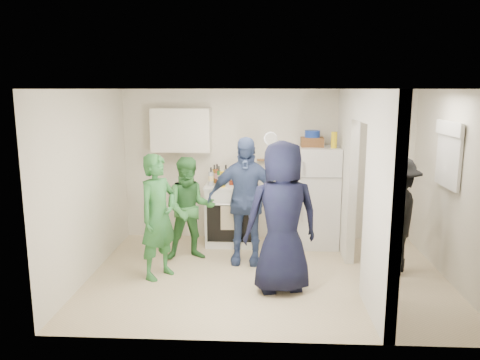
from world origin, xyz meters
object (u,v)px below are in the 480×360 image
at_px(fridge, 317,197).
at_px(blue_bowl, 312,134).
at_px(stove, 231,214).
at_px(person_nook, 396,216).
at_px(person_green_left, 158,217).
at_px(person_green_center, 190,209).
at_px(yellow_cup_stack_top, 334,140).
at_px(person_denim, 245,201).
at_px(wicker_basket, 312,142).
at_px(person_navy, 282,217).

distance_m(fridge, blue_bowl, 1.01).
xyz_separation_m(stove, person_nook, (2.32, -1.15, 0.32)).
distance_m(person_green_left, person_green_center, 0.77).
relative_size(yellow_cup_stack_top, person_nook, 0.15).
distance_m(fridge, person_denim, 1.40).
relative_size(wicker_basket, person_nook, 0.22).
distance_m(person_green_center, person_navy, 1.69).
height_order(stove, fridge, fridge).
relative_size(yellow_cup_stack_top, person_green_center, 0.16).
relative_size(fridge, person_nook, 0.99).
bearing_deg(stove, blue_bowl, 0.89).
bearing_deg(person_green_center, stove, 39.71).
xyz_separation_m(yellow_cup_stack_top, person_navy, (-0.85, -1.68, -0.78)).
distance_m(wicker_basket, person_green_center, 2.19).
height_order(fridge, person_navy, person_navy).
relative_size(person_green_center, person_denim, 0.83).
xyz_separation_m(stove, fridge, (1.38, -0.03, 0.31)).
relative_size(wicker_basket, blue_bowl, 1.46).
bearing_deg(fridge, stove, 178.75).
relative_size(person_navy, person_nook, 1.17).
distance_m(person_green_left, person_nook, 3.21).
xyz_separation_m(wicker_basket, person_navy, (-0.53, -1.83, -0.73)).
distance_m(wicker_basket, person_nook, 1.79).
height_order(person_green_center, person_navy, person_navy).
bearing_deg(person_denim, yellow_cup_stack_top, 31.79).
distance_m(blue_bowl, person_nook, 1.86).
distance_m(stove, person_green_center, 0.98).
height_order(wicker_basket, person_green_left, wicker_basket).
relative_size(wicker_basket, yellow_cup_stack_top, 1.40).
bearing_deg(person_green_left, yellow_cup_stack_top, -29.26).
bearing_deg(wicker_basket, yellow_cup_stack_top, -25.11).
distance_m(person_green_center, person_denim, 0.83).
height_order(person_denim, person_navy, person_navy).
relative_size(wicker_basket, person_navy, 0.18).
distance_m(yellow_cup_stack_top, person_green_center, 2.44).
relative_size(blue_bowl, person_nook, 0.15).
bearing_deg(blue_bowl, person_nook, -48.34).
height_order(fridge, wicker_basket, wicker_basket).
relative_size(person_green_left, person_nook, 1.03).
bearing_deg(wicker_basket, fridge, -26.57).
bearing_deg(person_green_center, blue_bowl, 9.03).
height_order(fridge, person_denim, person_denim).
bearing_deg(yellow_cup_stack_top, blue_bowl, 154.89).
bearing_deg(wicker_basket, person_nook, -48.34).
relative_size(person_green_center, person_navy, 0.81).
xyz_separation_m(wicker_basket, blue_bowl, (0.00, 0.00, 0.13)).
xyz_separation_m(stove, wicker_basket, (1.28, 0.02, 1.18)).
distance_m(wicker_basket, person_navy, 2.04).
bearing_deg(person_nook, person_denim, -68.95).
bearing_deg(blue_bowl, stove, -179.11).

